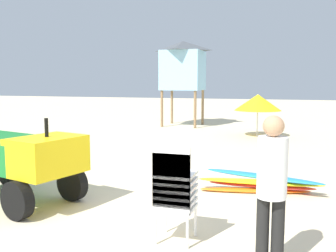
% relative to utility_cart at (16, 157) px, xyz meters
% --- Properties ---
extents(ground, '(80.00, 80.00, 0.00)m').
position_rel_utility_cart_xyz_m(ground, '(2.15, 0.04, -0.78)').
color(ground, beige).
extents(utility_cart, '(2.77, 1.86, 1.50)m').
position_rel_utility_cart_xyz_m(utility_cart, '(0.00, 0.00, 0.00)').
color(utility_cart, '#197A2D').
rests_on(utility_cart, ground).
extents(stacked_plastic_chairs, '(0.48, 0.48, 1.29)m').
position_rel_utility_cart_xyz_m(stacked_plastic_chairs, '(3.08, -0.82, -0.04)').
color(stacked_plastic_chairs, white).
rests_on(stacked_plastic_chairs, ground).
extents(surfboard_pile, '(2.33, 0.90, 0.32)m').
position_rel_utility_cart_xyz_m(surfboard_pile, '(3.97, 1.86, -0.62)').
color(surfboard_pile, orange).
rests_on(surfboard_pile, ground).
extents(lifeguard_near_right, '(0.32, 0.32, 1.72)m').
position_rel_utility_cart_xyz_m(lifeguard_near_right, '(4.29, -1.19, 0.21)').
color(lifeguard_near_right, black).
rests_on(lifeguard_near_right, ground).
extents(lifeguard_tower, '(1.98, 1.98, 3.93)m').
position_rel_utility_cart_xyz_m(lifeguard_tower, '(-0.28, 11.80, 2.03)').
color(lifeguard_tower, olive).
rests_on(lifeguard_tower, ground).
extents(beach_umbrella_mid, '(1.74, 1.74, 1.61)m').
position_rel_utility_cart_xyz_m(beach_umbrella_mid, '(3.35, 9.17, 0.52)').
color(beach_umbrella_mid, beige).
rests_on(beach_umbrella_mid, ground).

